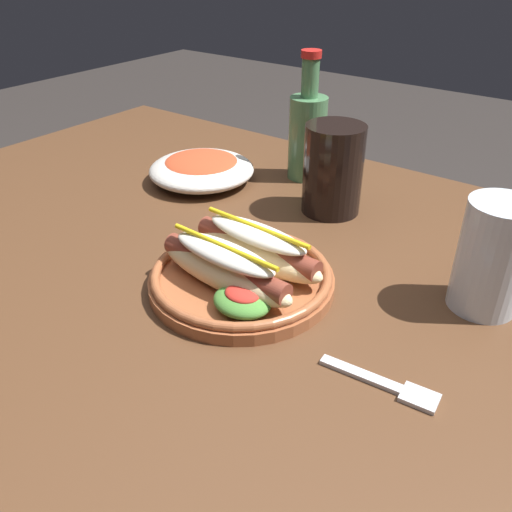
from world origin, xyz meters
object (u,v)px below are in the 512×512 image
(fork, at_px, (388,385))
(water_cup, at_px, (492,257))
(hot_dog_plate, at_px, (241,269))
(soda_cup, at_px, (333,169))
(side_bowl, at_px, (202,168))
(glass_bottle, at_px, (307,132))

(fork, distance_m, water_cup, 0.20)
(hot_dog_plate, relative_size, water_cup, 1.72)
(hot_dog_plate, xyz_separation_m, fork, (0.22, -0.05, -0.02))
(soda_cup, bearing_deg, fork, -51.55)
(fork, relative_size, water_cup, 0.90)
(soda_cup, height_order, side_bowl, soda_cup)
(soda_cup, height_order, water_cup, soda_cup)
(hot_dog_plate, bearing_deg, water_cup, 29.64)
(hot_dog_plate, distance_m, fork, 0.23)
(hot_dog_plate, relative_size, glass_bottle, 1.06)
(hot_dog_plate, height_order, fork, hot_dog_plate)
(water_cup, bearing_deg, hot_dog_plate, -150.36)
(soda_cup, bearing_deg, glass_bottle, 138.67)
(glass_bottle, relative_size, side_bowl, 1.19)
(hot_dog_plate, xyz_separation_m, side_bowl, (-0.26, 0.22, -0.00))
(water_cup, bearing_deg, glass_bottle, 151.36)
(side_bowl, bearing_deg, hot_dog_plate, -39.93)
(water_cup, xyz_separation_m, side_bowl, (-0.51, 0.08, -0.04))
(hot_dog_plate, relative_size, side_bowl, 1.25)
(glass_bottle, bearing_deg, soda_cup, -41.33)
(hot_dog_plate, distance_m, soda_cup, 0.26)
(fork, height_order, glass_bottle, glass_bottle)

